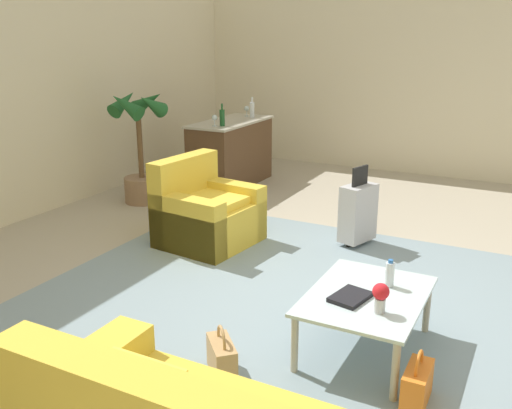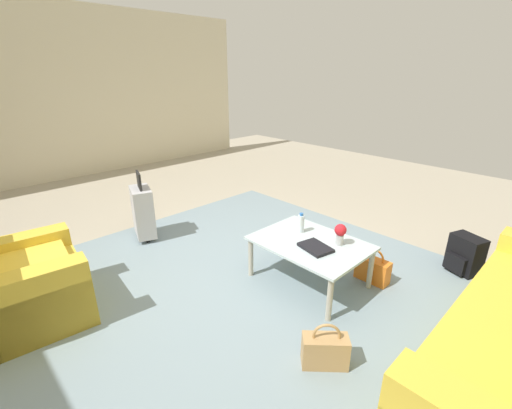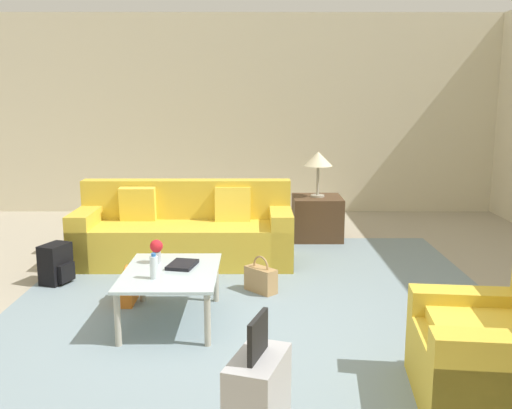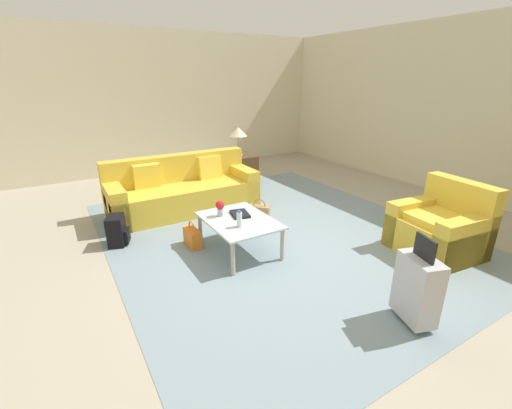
# 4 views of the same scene
# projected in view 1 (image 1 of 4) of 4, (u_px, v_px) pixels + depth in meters

# --- Properties ---
(ground_plane) EXTENTS (12.00, 12.00, 0.00)m
(ground_plane) POSITION_uv_depth(u_px,v_px,m) (319.00, 311.00, 4.63)
(ground_plane) COLOR #A89E89
(wall_right) EXTENTS (0.12, 8.00, 3.10)m
(wall_right) POSITION_uv_depth(u_px,v_px,m) (447.00, 74.00, 8.46)
(wall_right) COLOR beige
(wall_right) RESTS_ON ground
(area_rug) EXTENTS (5.20, 4.40, 0.01)m
(area_rug) POSITION_uv_depth(u_px,v_px,m) (263.00, 339.00, 4.21)
(area_rug) COLOR gray
(area_rug) RESTS_ON ground
(armchair) EXTENTS (1.01, 0.96, 0.91)m
(armchair) POSITION_uv_depth(u_px,v_px,m) (204.00, 215.00, 6.05)
(armchair) COLOR gold
(armchair) RESTS_ON ground
(coffee_table) EXTENTS (1.04, 0.77, 0.44)m
(coffee_table) POSITION_uv_depth(u_px,v_px,m) (366.00, 301.00, 3.96)
(coffee_table) COLOR silver
(coffee_table) RESTS_ON ground
(water_bottle) EXTENTS (0.06, 0.06, 0.20)m
(water_bottle) POSITION_uv_depth(u_px,v_px,m) (390.00, 274.00, 4.04)
(water_bottle) COLOR silver
(water_bottle) RESTS_ON coffee_table
(coffee_table_book) EXTENTS (0.32, 0.26, 0.03)m
(coffee_table_book) POSITION_uv_depth(u_px,v_px,m) (350.00, 297.00, 3.87)
(coffee_table_book) COLOR black
(coffee_table_book) RESTS_ON coffee_table
(flower_vase) EXTENTS (0.11, 0.11, 0.21)m
(flower_vase) POSITION_uv_depth(u_px,v_px,m) (381.00, 295.00, 3.65)
(flower_vase) COLOR #B2B7BC
(flower_vase) RESTS_ON coffee_table
(bar_console) EXTENTS (1.47, 0.67, 0.94)m
(bar_console) POSITION_uv_depth(u_px,v_px,m) (231.00, 152.00, 8.26)
(bar_console) COLOR #513823
(bar_console) RESTS_ON ground
(wine_glass_leftmost) EXTENTS (0.08, 0.08, 0.15)m
(wine_glass_leftmost) POSITION_uv_depth(u_px,v_px,m) (215.00, 118.00, 7.65)
(wine_glass_leftmost) COLOR silver
(wine_glass_leftmost) RESTS_ON bar_console
(wine_glass_left_of_centre) EXTENTS (0.08, 0.08, 0.15)m
(wine_glass_left_of_centre) POSITION_uv_depth(u_px,v_px,m) (247.00, 109.00, 8.52)
(wine_glass_left_of_centre) COLOR silver
(wine_glass_left_of_centre) RESTS_ON bar_console
(wine_bottle_green) EXTENTS (0.07, 0.07, 0.30)m
(wine_bottle_green) POSITION_uv_depth(u_px,v_px,m) (222.00, 117.00, 7.67)
(wine_bottle_green) COLOR #194C23
(wine_bottle_green) RESTS_ON bar_console
(wine_bottle_clear) EXTENTS (0.07, 0.07, 0.30)m
(wine_bottle_clear) POSITION_uv_depth(u_px,v_px,m) (252.00, 110.00, 8.40)
(wine_bottle_clear) COLOR silver
(wine_bottle_clear) RESTS_ON bar_console
(suitcase_silver) EXTENTS (0.45, 0.34, 0.85)m
(suitcase_silver) POSITION_uv_depth(u_px,v_px,m) (358.00, 212.00, 5.97)
(suitcase_silver) COLOR #B7B7BC
(suitcase_silver) RESTS_ON ground
(handbag_tan) EXTENTS (0.33, 0.32, 0.36)m
(handbag_tan) POSITION_uv_depth(u_px,v_px,m) (222.00, 357.00, 3.75)
(handbag_tan) COLOR tan
(handbag_tan) RESTS_ON ground
(handbag_orange) EXTENTS (0.32, 0.14, 0.36)m
(handbag_orange) POSITION_uv_depth(u_px,v_px,m) (417.00, 384.00, 3.46)
(handbag_orange) COLOR orange
(handbag_orange) RESTS_ON ground
(potted_palm) EXTENTS (0.64, 0.64, 1.49)m
(potted_palm) POSITION_uv_depth(u_px,v_px,m) (140.00, 147.00, 7.35)
(potted_palm) COLOR #84664C
(potted_palm) RESTS_ON ground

